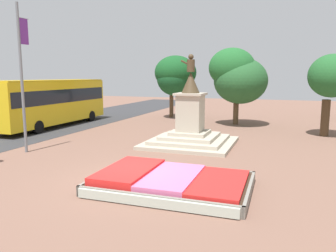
{
  "coord_description": "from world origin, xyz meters",
  "views": [
    {
      "loc": [
        5.33,
        -10.67,
        3.89
      ],
      "look_at": [
        0.3,
        3.41,
        1.6
      ],
      "focal_mm": 35.0,
      "sensor_mm": 36.0,
      "label": 1
    }
  ],
  "objects_px": {
    "flower_planter": "(168,182)",
    "banner_pole": "(22,76)",
    "statue_monument": "(190,128)",
    "city_bus": "(52,100)"
  },
  "relations": [
    {
      "from": "flower_planter",
      "to": "banner_pole",
      "type": "distance_m",
      "value": 9.86
    },
    {
      "from": "statue_monument",
      "to": "city_bus",
      "type": "relative_size",
      "value": 0.46
    },
    {
      "from": "statue_monument",
      "to": "city_bus",
      "type": "bearing_deg",
      "value": 165.88
    },
    {
      "from": "city_bus",
      "to": "flower_planter",
      "type": "bearing_deg",
      "value": -38.13
    },
    {
      "from": "flower_planter",
      "to": "statue_monument",
      "type": "bearing_deg",
      "value": 99.97
    },
    {
      "from": "flower_planter",
      "to": "banner_pole",
      "type": "relative_size",
      "value": 0.73
    },
    {
      "from": "flower_planter",
      "to": "city_bus",
      "type": "distance_m",
      "value": 16.94
    },
    {
      "from": "city_bus",
      "to": "banner_pole",
      "type": "bearing_deg",
      "value": -59.4
    },
    {
      "from": "statue_monument",
      "to": "banner_pole",
      "type": "height_order",
      "value": "banner_pole"
    },
    {
      "from": "flower_planter",
      "to": "statue_monument",
      "type": "distance_m",
      "value": 7.54
    }
  ]
}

